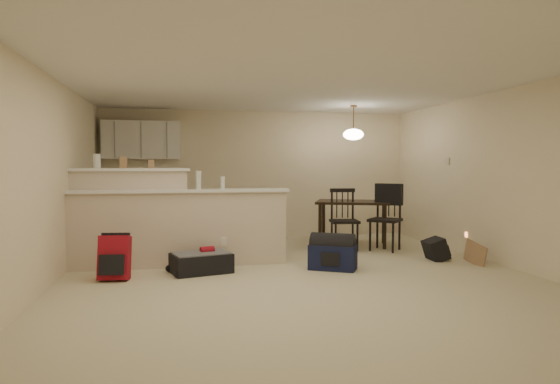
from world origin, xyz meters
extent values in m
plane|color=beige|center=(0.00, 0.00, 0.00)|extent=(7.00, 7.00, 0.00)
plane|color=white|center=(0.00, 0.00, 2.50)|extent=(7.00, 7.00, 0.00)
cube|color=beige|center=(0.00, 3.50, 1.25)|extent=(6.00, 0.02, 2.50)
cube|color=beige|center=(0.00, -3.50, 1.25)|extent=(6.00, 0.02, 2.50)
cube|color=beige|center=(-3.00, 0.00, 1.25)|extent=(0.02, 7.00, 2.50)
cube|color=beige|center=(3.00, 0.00, 1.25)|extent=(0.02, 7.00, 2.50)
cube|color=beige|center=(-1.50, 0.90, 0.53)|extent=(3.00, 0.28, 1.05)
cube|color=white|center=(-1.50, 0.90, 1.07)|extent=(3.08, 0.38, 0.04)
cube|color=beige|center=(-2.20, 1.12, 0.68)|extent=(1.60, 0.24, 1.35)
cube|color=white|center=(-2.20, 1.12, 1.37)|extent=(1.68, 0.34, 0.04)
cube|color=white|center=(-2.20, 3.32, 1.90)|extent=(1.40, 0.34, 0.70)
cube|color=white|center=(-2.00, 3.19, 0.45)|extent=(1.80, 0.60, 0.90)
cube|color=beige|center=(2.98, 1.55, 1.50)|extent=(0.02, 0.12, 0.12)
cylinder|color=silver|center=(-2.65, 1.12, 1.49)|extent=(0.10, 0.10, 0.20)
cube|color=#A17A53|center=(-2.29, 1.12, 1.47)|extent=(0.10, 0.07, 0.16)
cube|color=#A17A53|center=(-1.90, 1.12, 1.45)|extent=(0.08, 0.06, 0.12)
cylinder|color=silver|center=(-1.24, 0.90, 1.22)|extent=(0.07, 0.07, 0.26)
cylinder|color=silver|center=(-0.90, 0.90, 1.18)|extent=(0.06, 0.06, 0.18)
cube|color=black|center=(1.52, 2.20, 0.78)|extent=(1.50, 1.25, 0.04)
cylinder|color=black|center=(0.88, 2.08, 0.38)|extent=(0.06, 0.06, 0.75)
cylinder|color=black|center=(1.91, 1.68, 0.38)|extent=(0.06, 0.06, 0.75)
cylinder|color=black|center=(1.13, 2.72, 0.38)|extent=(0.06, 0.06, 0.75)
cylinder|color=black|center=(2.16, 2.32, 0.38)|extent=(0.06, 0.06, 0.75)
cylinder|color=brown|center=(1.52, 2.20, 2.25)|extent=(0.02, 0.02, 0.50)
cylinder|color=brown|center=(1.52, 2.20, 2.48)|extent=(0.12, 0.12, 0.03)
ellipsoid|color=white|center=(1.52, 2.20, 1.98)|extent=(0.36, 0.36, 0.20)
cube|color=black|center=(-1.23, 0.39, 0.13)|extent=(0.86, 0.68, 0.26)
cube|color=maroon|center=(-2.31, 0.18, 0.27)|extent=(0.39, 0.27, 0.55)
cube|color=#12183A|center=(0.55, 0.25, 0.17)|extent=(0.72, 0.60, 0.34)
cube|color=black|center=(2.28, 0.61, 0.16)|extent=(0.28, 0.38, 0.32)
cube|color=#A17A53|center=(2.66, 0.17, 0.16)|extent=(0.08, 0.42, 0.32)
camera|label=1|loc=(-1.46, -6.27, 1.42)|focal=32.00mm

